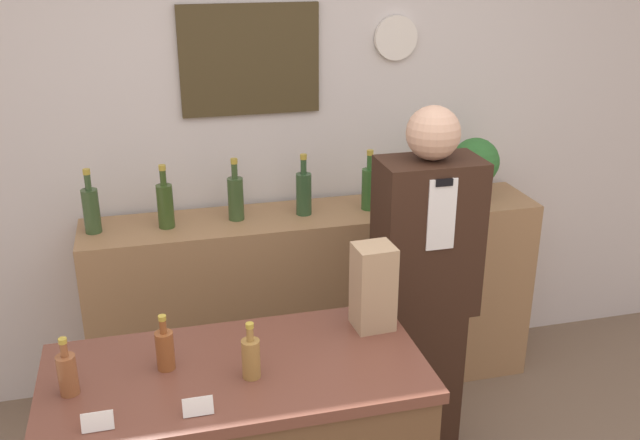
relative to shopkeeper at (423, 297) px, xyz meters
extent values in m
cube|color=silver|center=(-0.43, 0.93, 0.53)|extent=(5.20, 0.06, 2.70)
cube|color=#41351D|center=(-0.57, 0.88, 0.88)|extent=(0.67, 0.02, 0.52)
cylinder|color=white|center=(0.15, 0.88, 0.96)|extent=(0.22, 0.03, 0.22)
cube|color=#9E754C|center=(-0.30, 0.66, -0.33)|extent=(2.26, 0.40, 0.98)
cube|color=brown|center=(-0.87, -0.51, 0.10)|extent=(1.25, 0.61, 0.04)
cube|color=#331E14|center=(0.00, 0.00, -0.44)|extent=(0.32, 0.25, 0.76)
cube|color=#331E14|center=(0.00, 0.00, 0.28)|extent=(0.41, 0.25, 0.66)
cube|color=white|center=(0.00, -0.13, 0.42)|extent=(0.12, 0.01, 0.29)
cube|color=black|center=(0.00, -0.13, 0.55)|extent=(0.07, 0.01, 0.03)
sphere|color=tan|center=(0.00, 0.00, 0.72)|extent=(0.22, 0.22, 0.22)
cylinder|color=#9E998E|center=(0.51, 0.63, 0.22)|extent=(0.17, 0.17, 0.11)
sphere|color=#2D6B2D|center=(0.51, 0.63, 0.38)|extent=(0.24, 0.24, 0.24)
cube|color=tan|center=(-0.35, -0.37, 0.27)|extent=(0.14, 0.13, 0.32)
cube|color=white|center=(-1.30, -0.73, 0.14)|extent=(0.09, 0.02, 0.06)
cube|color=white|center=(-1.01, -0.73, 0.14)|extent=(0.09, 0.02, 0.06)
cylinder|color=brown|center=(-1.39, -0.53, 0.18)|extent=(0.06, 0.06, 0.13)
cylinder|color=brown|center=(-1.39, -0.53, 0.27)|extent=(0.02, 0.02, 0.05)
cylinder|color=#B29933|center=(-1.39, -0.53, 0.30)|extent=(0.03, 0.03, 0.02)
cylinder|color=brown|center=(-1.09, -0.46, 0.18)|extent=(0.06, 0.06, 0.13)
cylinder|color=brown|center=(-1.09, -0.46, 0.27)|extent=(0.02, 0.02, 0.05)
cylinder|color=#B29933|center=(-1.09, -0.46, 0.30)|extent=(0.03, 0.03, 0.02)
cylinder|color=olive|center=(-0.83, -0.58, 0.18)|extent=(0.06, 0.06, 0.13)
cylinder|color=olive|center=(-0.83, -0.58, 0.27)|extent=(0.02, 0.02, 0.05)
cylinder|color=#B29933|center=(-0.83, -0.58, 0.30)|extent=(0.03, 0.03, 0.02)
cylinder|color=#334C28|center=(-1.36, 0.67, 0.27)|extent=(0.08, 0.08, 0.21)
cylinder|color=#334C28|center=(-1.36, 0.67, 0.41)|extent=(0.03, 0.03, 0.07)
cylinder|color=#B29933|center=(-1.36, 0.67, 0.46)|extent=(0.03, 0.03, 0.02)
cylinder|color=#334B1E|center=(-1.03, 0.65, 0.27)|extent=(0.08, 0.08, 0.21)
cylinder|color=#334B1E|center=(-1.03, 0.65, 0.41)|extent=(0.03, 0.03, 0.07)
cylinder|color=#B29933|center=(-1.03, 0.65, 0.46)|extent=(0.03, 0.03, 0.02)
cylinder|color=#344D27|center=(-0.70, 0.67, 0.27)|extent=(0.08, 0.08, 0.21)
cylinder|color=#344D27|center=(-0.70, 0.67, 0.41)|extent=(0.03, 0.03, 0.07)
cylinder|color=#B29933|center=(-0.70, 0.67, 0.46)|extent=(0.03, 0.03, 0.02)
cylinder|color=#2C4A29|center=(-0.37, 0.66, 0.27)|extent=(0.08, 0.08, 0.21)
cylinder|color=#2C4A29|center=(-0.37, 0.66, 0.41)|extent=(0.03, 0.03, 0.07)
cylinder|color=#B29933|center=(-0.37, 0.66, 0.46)|extent=(0.03, 0.03, 0.02)
cylinder|color=#2D5824|center=(-0.04, 0.65, 0.27)|extent=(0.08, 0.08, 0.21)
cylinder|color=#2D5824|center=(-0.04, 0.65, 0.41)|extent=(0.03, 0.03, 0.07)
cylinder|color=#B29933|center=(-0.04, 0.65, 0.46)|extent=(0.03, 0.03, 0.02)
cylinder|color=#275924|center=(0.29, 0.67, 0.27)|extent=(0.08, 0.08, 0.21)
cylinder|color=#275924|center=(0.29, 0.67, 0.41)|extent=(0.03, 0.03, 0.07)
cylinder|color=#B29933|center=(0.29, 0.67, 0.46)|extent=(0.03, 0.03, 0.02)
camera|label=1|loc=(-1.09, -2.51, 1.42)|focal=40.00mm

